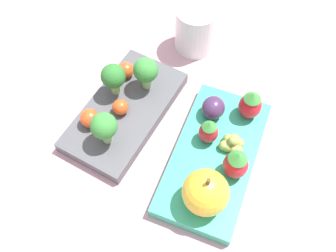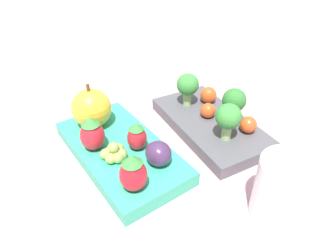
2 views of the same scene
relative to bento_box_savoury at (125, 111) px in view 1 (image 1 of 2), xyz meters
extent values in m
plane|color=#C6939E|center=(-0.01, -0.07, -0.01)|extent=(4.00, 4.00, 0.00)
cube|color=#4C4C51|center=(0.00, 0.00, 0.00)|extent=(0.21, 0.13, 0.02)
cube|color=#33A87F|center=(-0.02, -0.15, 0.00)|extent=(0.22, 0.11, 0.02)
cylinder|color=#93B770|center=(0.02, 0.02, 0.02)|extent=(0.01, 0.01, 0.02)
sphere|color=#2D702D|center=(0.02, 0.02, 0.05)|extent=(0.04, 0.04, 0.04)
cylinder|color=#93B770|center=(-0.06, 0.00, 0.02)|extent=(0.01, 0.01, 0.02)
sphere|color=#388438|center=(-0.06, 0.00, 0.05)|extent=(0.04, 0.04, 0.04)
cylinder|color=#93B770|center=(0.05, -0.01, 0.02)|extent=(0.01, 0.01, 0.02)
sphere|color=#388438|center=(0.05, -0.01, 0.05)|extent=(0.04, 0.04, 0.04)
sphere|color=#DB4C1E|center=(-0.01, 0.00, 0.02)|extent=(0.02, 0.02, 0.02)
sphere|color=#DB4C1E|center=(-0.04, 0.03, 0.02)|extent=(0.03, 0.03, 0.03)
sphere|color=#DB4C1E|center=(0.06, 0.02, 0.02)|extent=(0.03, 0.03, 0.03)
sphere|color=gold|center=(-0.09, -0.16, 0.04)|extent=(0.06, 0.06, 0.06)
cylinder|color=brown|center=(-0.09, -0.16, 0.07)|extent=(0.00, 0.00, 0.01)
ellipsoid|color=red|center=(-0.04, -0.18, 0.03)|extent=(0.03, 0.03, 0.04)
cone|color=#388438|center=(-0.04, -0.18, 0.06)|extent=(0.03, 0.03, 0.01)
ellipsoid|color=red|center=(0.00, -0.13, 0.03)|extent=(0.03, 0.03, 0.03)
cone|color=#388438|center=(0.00, -0.13, 0.05)|extent=(0.02, 0.02, 0.01)
ellipsoid|color=red|center=(0.06, -0.17, 0.03)|extent=(0.03, 0.03, 0.04)
cone|color=#388438|center=(0.06, -0.17, 0.06)|extent=(0.02, 0.02, 0.01)
ellipsoid|color=#42284C|center=(0.04, -0.12, 0.03)|extent=(0.04, 0.03, 0.03)
sphere|color=#8EA84C|center=(0.01, -0.17, 0.02)|extent=(0.01, 0.01, 0.01)
sphere|color=#8EA84C|center=(0.00, -0.16, 0.02)|extent=(0.01, 0.01, 0.01)
sphere|color=#8EA84C|center=(0.00, -0.16, 0.02)|extent=(0.01, 0.01, 0.01)
sphere|color=#8EA84C|center=(-0.01, -0.16, 0.02)|extent=(0.01, 0.01, 0.01)
sphere|color=#8EA84C|center=(-0.01, -0.17, 0.02)|extent=(0.01, 0.01, 0.01)
sphere|color=#8EA84C|center=(0.00, -0.18, 0.02)|extent=(0.01, 0.01, 0.01)
sphere|color=#8EA84C|center=(0.00, -0.18, 0.02)|extent=(0.01, 0.01, 0.01)
sphere|color=#8EA84C|center=(0.00, -0.17, 0.03)|extent=(0.01, 0.01, 0.01)
cylinder|color=white|center=(0.17, -0.05, 0.03)|extent=(0.07, 0.07, 0.08)
camera|label=1|loc=(-0.26, -0.18, 0.48)|focal=40.00mm
camera|label=2|loc=(0.29, -0.28, 0.28)|focal=32.00mm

